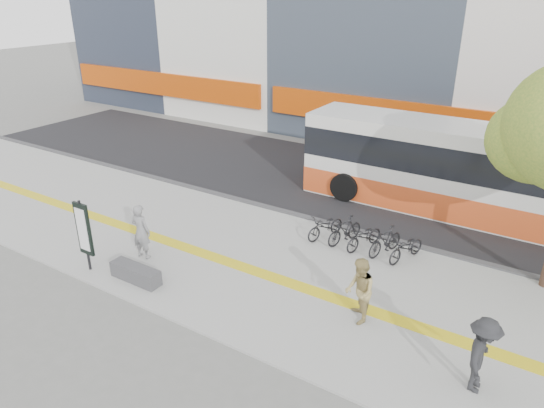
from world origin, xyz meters
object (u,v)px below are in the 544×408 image
Objects in this scene: bench at (136,273)px; pedestrian_tan at (359,291)px; signboard at (84,230)px; bus at (469,174)px; seated_woman at (141,231)px; pedestrian_dark at (482,355)px.

bench is 6.27m from pedestrian_tan.
signboard is at bearing -109.32° from pedestrian_tan.
bus is 11.47m from seated_woman.
pedestrian_dark is (2.99, -0.82, 0.01)m from pedestrian_tan.
seated_woman is (-7.52, -8.63, -0.61)m from bus.
pedestrian_dark is (9.00, 0.84, 0.63)m from bench.
bus is at bearing 55.27° from bench.
signboard is 7.88m from pedestrian_tan.
bus reaches higher than signboard.
signboard reaches higher than pedestrian_tan.
pedestrian_dark is (9.80, -0.22, -0.01)m from seated_woman.
bus is at bearing -136.45° from seated_woman.
signboard is (-1.60, -0.31, 1.06)m from bench.
seated_woman is (-0.80, 1.07, 0.65)m from bench.
signboard reaches higher than bench.
pedestrian_dark reaches higher than pedestrian_tan.
bus is 7.04× the size of pedestrian_tan.
seated_woman is 1.02× the size of pedestrian_tan.
bench is 0.13× the size of bus.
seated_woman is at bearing -118.80° from pedestrian_tan.
bus reaches higher than seated_woman.
seated_woman is (0.80, 1.37, -0.41)m from signboard.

